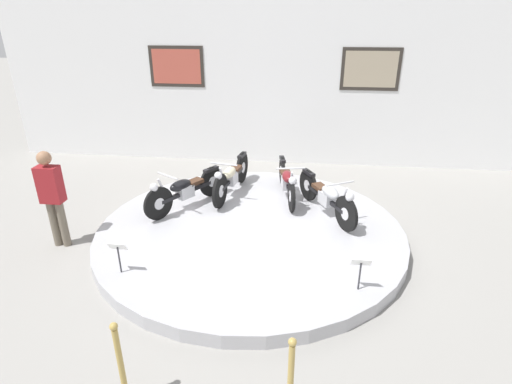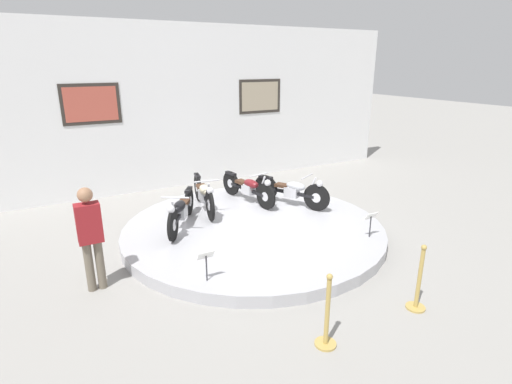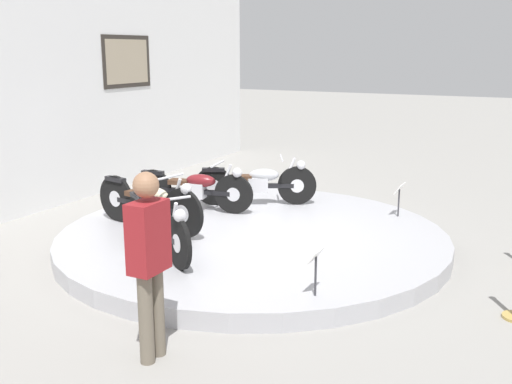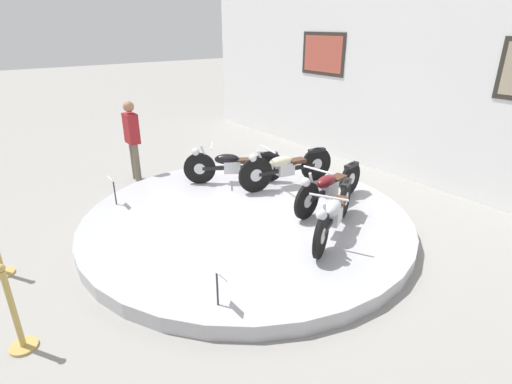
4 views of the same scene
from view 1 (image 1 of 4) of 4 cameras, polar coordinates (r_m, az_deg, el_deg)
name	(u,v)px [view 1 (image 1 of 4)]	position (r m, az deg, el deg)	size (l,w,h in m)	color
ground_plane	(251,236)	(7.21, -0.77, -6.32)	(60.00, 60.00, 0.00)	gray
display_platform	(251,231)	(7.16, -0.78, -5.59)	(5.36, 5.36, 0.21)	#ADADB2
back_wall	(271,77)	(10.43, 2.20, 16.16)	(14.00, 0.22, 4.45)	white
motorcycle_black	(185,189)	(7.74, -10.14, 0.39)	(1.11, 1.69, 0.79)	black
motorcycle_cream	(231,176)	(8.19, -3.57, 2.26)	(0.54, 2.01, 0.82)	black
motorcycle_maroon	(287,180)	(8.09, 4.44, 1.71)	(0.56, 1.94, 0.78)	black
motorcycle_silver	(327,196)	(7.45, 10.12, -0.56)	(0.99, 1.77, 0.79)	black
info_placard_front_left	(118,251)	(6.04, -19.12, -7.90)	(0.26, 0.11, 0.51)	#333338
info_placard_front_centre	(361,267)	(5.57, 14.74, -10.26)	(0.26, 0.11, 0.51)	#333338
visitor_standing	(52,194)	(7.32, -27.12, -0.27)	(0.36, 0.22, 1.69)	#6B6051
stanchion_post_left_of_entry	(123,376)	(4.57, -18.47, -23.72)	(0.28, 0.28, 1.02)	tan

